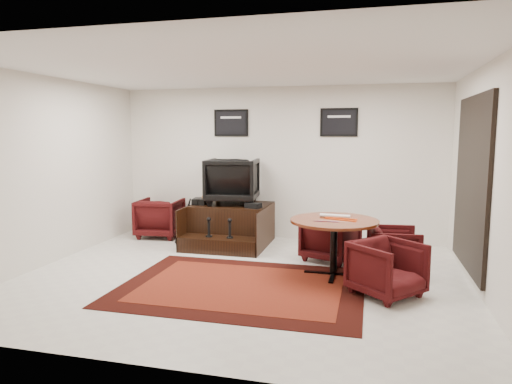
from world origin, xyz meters
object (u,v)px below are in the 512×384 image
Objects in this scene: shine_chair at (232,179)px; meeting_table at (334,226)px; table_chair_back at (331,236)px; armchair_side at (160,216)px; shine_podium at (230,226)px; table_chair_corner at (387,266)px; table_chair_window at (394,247)px.

meeting_table is at bearing 134.84° from shine_chair.
meeting_table reaches higher than table_chair_back.
shine_chair is 1.13× the size of armchair_side.
shine_podium is at bearing 83.30° from shine_chair.
armchair_side is (-1.47, 0.09, -0.76)m from shine_chair.
armchair_side is at bearing 103.12° from table_chair_corner.
meeting_table is 1.63× the size of table_chair_corner.
shine_podium is at bearing 2.57° from table_chair_back.
table_chair_window is (2.74, -0.99, 0.03)m from shine_podium.
armchair_side is at bearing 6.76° from table_chair_back.
armchair_side is at bearing 171.17° from shine_podium.
table_chair_corner is at bearing -37.98° from shine_podium.
meeting_table is at bearing -35.75° from shine_podium.
meeting_table is at bearing 149.42° from armchair_side.
shine_chair is at bearing 92.29° from table_chair_corner.
shine_chair is at bearing 171.51° from armchair_side.
shine_chair is 2.11m from table_chair_back.
table_chair_corner is (4.08, -2.27, -0.03)m from armchair_side.
shine_podium is 2.92m from table_chair_window.
table_chair_corner reaches higher than table_chair_window.
armchair_side is (-1.47, 0.23, 0.07)m from shine_podium.
shine_chair is at bearing 90.00° from shine_podium.
meeting_table is at bearing 88.63° from table_chair_corner.
shine_chair is 1.20× the size of table_chair_back.
shine_podium is 1.90× the size of table_chair_corner.
shine_podium is at bearing 144.25° from meeting_table.
shine_chair is 1.66m from armchair_side.
meeting_table is at bearing 110.41° from table_chair_window.
shine_podium is at bearing 166.01° from armchair_side.
armchair_side reaches higher than table_chair_corner.
armchair_side is 1.06× the size of table_chair_back.
meeting_table is (3.40, -1.61, 0.29)m from armchair_side.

